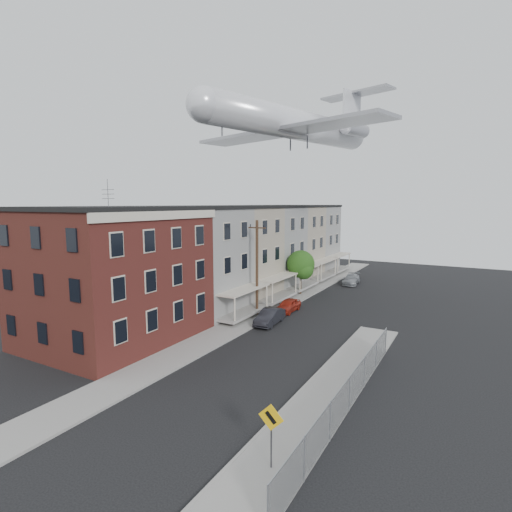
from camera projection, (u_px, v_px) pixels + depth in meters
The scene contains 19 objects.
ground at pixel (178, 421), 19.42m from camera, with size 120.00×120.00×0.00m, color black.
sidewalk_left at pixel (285, 301), 42.85m from camera, with size 3.00×62.00×0.12m, color gray.
sidewalk_right at pixel (327, 395), 21.95m from camera, with size 3.00×26.00×0.12m, color gray.
curb_left at pixel (297, 303), 42.14m from camera, with size 0.15×62.00×0.14m, color gray.
curb_right at pixel (303, 389), 22.65m from camera, with size 0.15×26.00×0.14m, color gray.
corner_building at pixel (115, 274), 30.61m from camera, with size 10.31×12.30×12.15m.
row_house_a at pixel (192, 259), 38.82m from camera, with size 11.98×7.00×10.30m.
row_house_b at pixel (231, 252), 44.88m from camera, with size 11.98×7.00×10.30m.
row_house_c at pixel (261, 246), 50.93m from camera, with size 11.98×7.00×10.30m.
row_house_d at pixel (284, 241), 56.99m from camera, with size 11.98×7.00×10.30m.
row_house_e at pixel (303, 238), 63.05m from camera, with size 11.98×7.00×10.30m.
chainlink_fence at pixel (349, 392), 20.24m from camera, with size 0.06×18.06×1.90m.
warning_sign at pixel (271, 426), 15.58m from camera, with size 1.10×0.11×2.80m.
utility_pole at pixel (257, 267), 37.10m from camera, with size 1.80×0.26×9.00m.
street_tree at pixel (301, 266), 45.69m from camera, with size 3.22×3.20×5.20m.
car_near at pixel (288, 305), 38.97m from camera, with size 1.49×3.71×1.26m, color maroon.
car_mid at pixel (270, 317), 34.93m from camera, with size 1.43×4.09×1.35m, color black.
car_far at pixel (351, 279), 52.22m from camera, with size 1.81×4.45×1.29m, color gray.
airplane at pixel (297, 124), 42.67m from camera, with size 23.78×27.20×7.85m.
Camera 1 is at (12.20, -14.04, 10.52)m, focal length 28.00 mm.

